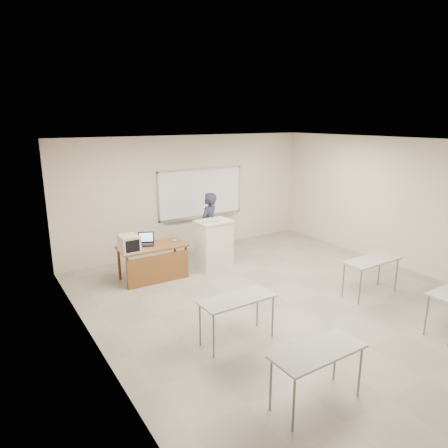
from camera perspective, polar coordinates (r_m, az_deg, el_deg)
floor at (r=7.81m, az=9.62°, el=-11.22°), size 7.00×8.00×0.01m
whiteboard at (r=10.61m, az=-3.31°, el=4.37°), size 2.48×0.10×1.31m
student_desks at (r=6.70m, az=17.74°, el=-9.95°), size 4.40×2.20×0.73m
instructor_desk at (r=8.71m, az=-9.87°, el=-4.53°), size 1.43×0.72×0.75m
podium at (r=9.35m, az=-1.47°, el=-2.82°), size 0.80×0.58×1.12m
crt_monitor at (r=8.40m, az=-13.40°, el=-2.74°), size 0.38×0.43×0.36m
laptop at (r=8.83m, az=-11.23°, el=-2.53°), size 0.34×0.31×0.25m
mouse at (r=8.97m, az=-7.07°, el=-2.32°), size 0.12×0.10×0.04m
keyboard at (r=9.02m, az=-1.91°, el=0.28°), size 0.42×0.24×0.02m
presenter at (r=9.79m, az=-2.19°, el=-0.35°), size 0.73×0.66×1.68m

